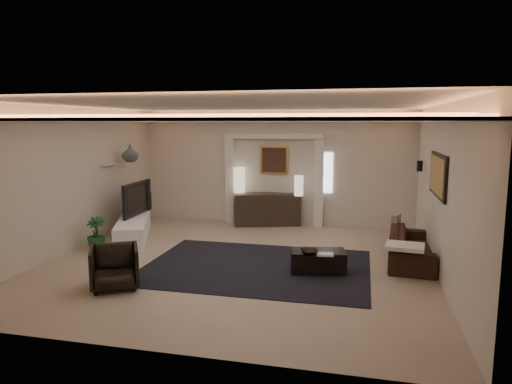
% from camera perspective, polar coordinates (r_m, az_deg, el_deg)
% --- Properties ---
extents(floor, '(7.00, 7.00, 0.00)m').
position_cam_1_polar(floor, '(8.72, -2.21, -8.68)').
color(floor, tan).
rests_on(floor, ground).
extents(ceiling, '(7.00, 7.00, 0.00)m').
position_cam_1_polar(ceiling, '(8.33, -2.33, 10.73)').
color(ceiling, white).
rests_on(ceiling, ground).
extents(wall_back, '(7.00, 0.00, 7.00)m').
position_cam_1_polar(wall_back, '(11.79, 2.29, 3.03)').
color(wall_back, beige).
rests_on(wall_back, ground).
extents(wall_front, '(7.00, 0.00, 7.00)m').
position_cam_1_polar(wall_front, '(5.17, -12.71, -4.31)').
color(wall_front, beige).
rests_on(wall_front, ground).
extents(wall_left, '(0.00, 7.00, 7.00)m').
position_cam_1_polar(wall_left, '(9.92, -22.14, 1.37)').
color(wall_left, beige).
rests_on(wall_left, ground).
extents(wall_right, '(0.00, 7.00, 7.00)m').
position_cam_1_polar(wall_right, '(8.20, 22.02, -0.01)').
color(wall_right, beige).
rests_on(wall_right, ground).
extents(cove_soffit, '(7.00, 7.00, 0.04)m').
position_cam_1_polar(cove_soffit, '(8.33, -2.31, 8.81)').
color(cove_soffit, silver).
rests_on(cove_soffit, ceiling).
extents(daylight_slit, '(0.25, 0.03, 1.00)m').
position_cam_1_polar(daylight_slit, '(11.60, 8.83, 2.35)').
color(daylight_slit, white).
rests_on(daylight_slit, wall_back).
extents(area_rug, '(4.00, 3.00, 0.01)m').
position_cam_1_polar(area_rug, '(8.44, 0.08, -9.23)').
color(area_rug, black).
rests_on(area_rug, ground).
extents(pilaster_left, '(0.22, 0.20, 2.20)m').
position_cam_1_polar(pilaster_left, '(12.00, -3.21, 1.45)').
color(pilaster_left, silver).
rests_on(pilaster_left, ground).
extents(pilaster_right, '(0.22, 0.20, 2.20)m').
position_cam_1_polar(pilaster_right, '(11.57, 7.78, 1.11)').
color(pilaster_right, silver).
rests_on(pilaster_right, ground).
extents(alcove_header, '(2.52, 0.20, 0.12)m').
position_cam_1_polar(alcove_header, '(11.64, 2.21, 6.91)').
color(alcove_header, silver).
rests_on(alcove_header, wall_back).
extents(painting_frame, '(0.74, 0.04, 0.74)m').
position_cam_1_polar(painting_frame, '(11.74, 2.26, 3.99)').
color(painting_frame, tan).
rests_on(painting_frame, wall_back).
extents(painting_canvas, '(0.62, 0.02, 0.62)m').
position_cam_1_polar(painting_canvas, '(11.72, 2.24, 3.98)').
color(painting_canvas, '#4C2D1E').
rests_on(painting_canvas, wall_back).
extents(art_panel_frame, '(0.04, 1.64, 0.74)m').
position_cam_1_polar(art_panel_frame, '(8.46, 21.61, 1.97)').
color(art_panel_frame, black).
rests_on(art_panel_frame, wall_right).
extents(art_panel_gold, '(0.02, 1.50, 0.62)m').
position_cam_1_polar(art_panel_gold, '(8.46, 21.45, 1.97)').
color(art_panel_gold, tan).
rests_on(art_panel_gold, wall_right).
extents(wall_sconce, '(0.12, 0.12, 0.22)m').
position_cam_1_polar(wall_sconce, '(10.33, 19.62, 3.04)').
color(wall_sconce, black).
rests_on(wall_sconce, wall_right).
extents(wall_niche, '(0.10, 0.55, 0.04)m').
position_cam_1_polar(wall_niche, '(11.04, -17.76, 3.30)').
color(wall_niche, silver).
rests_on(wall_niche, wall_left).
extents(console, '(1.74, 0.99, 0.83)m').
position_cam_1_polar(console, '(11.72, 1.38, -2.18)').
color(console, black).
rests_on(console, ground).
extents(lamp_left, '(0.35, 0.35, 0.64)m').
position_cam_1_polar(lamp_left, '(11.78, -2.07, 1.27)').
color(lamp_left, '#F9E1C1').
rests_on(lamp_left, console).
extents(lamp_right, '(0.29, 0.29, 0.49)m').
position_cam_1_polar(lamp_right, '(11.30, 5.32, 0.93)').
color(lamp_right, beige).
rests_on(lamp_right, console).
extents(media_ledge, '(1.53, 2.51, 0.46)m').
position_cam_1_polar(media_ledge, '(10.84, -14.93, -4.30)').
color(media_ledge, white).
rests_on(media_ledge, ground).
extents(tv, '(1.35, 0.22, 0.78)m').
position_cam_1_polar(tv, '(11.10, -15.14, -0.79)').
color(tv, black).
rests_on(tv, media_ledge).
extents(figurine, '(0.18, 0.18, 0.39)m').
position_cam_1_polar(figurine, '(11.93, -13.14, -1.04)').
color(figurine, '#483317').
rests_on(figurine, media_ledge).
extents(ginger_jar, '(0.46, 0.46, 0.40)m').
position_cam_1_polar(ginger_jar, '(11.28, -15.31, 4.64)').
color(ginger_jar, '#404650').
rests_on(ginger_jar, wall_niche).
extents(plant, '(0.46, 0.46, 0.68)m').
position_cam_1_polar(plant, '(10.01, -19.18, -4.87)').
color(plant, '#1D4A1F').
rests_on(plant, ground).
extents(sofa, '(2.08, 0.94, 0.59)m').
position_cam_1_polar(sofa, '(9.15, 18.70, -6.39)').
color(sofa, '#532F1B').
rests_on(sofa, ground).
extents(throw_blanket, '(0.67, 0.58, 0.07)m').
position_cam_1_polar(throw_blanket, '(8.08, 17.96, -6.43)').
color(throw_blanket, white).
rests_on(throw_blanket, sofa).
extents(throw_pillow, '(0.21, 0.40, 0.38)m').
position_cam_1_polar(throw_pillow, '(9.87, 16.95, -3.71)').
color(throw_pillow, gray).
rests_on(throw_pillow, sofa).
extents(coffee_table, '(1.02, 0.68, 0.35)m').
position_cam_1_polar(coffee_table, '(8.19, 7.68, -8.39)').
color(coffee_table, black).
rests_on(coffee_table, ground).
extents(bowl, '(0.37, 0.37, 0.08)m').
position_cam_1_polar(bowl, '(7.89, 6.59, -7.19)').
color(bowl, black).
rests_on(bowl, coffee_table).
extents(magazine, '(0.30, 0.23, 0.03)m').
position_cam_1_polar(magazine, '(7.87, 8.55, -7.44)').
color(magazine, silver).
rests_on(magazine, coffee_table).
extents(armchair, '(0.99, 1.00, 0.68)m').
position_cam_1_polar(armchair, '(7.66, -17.10, -8.88)').
color(armchair, '#2B261C').
rests_on(armchair, ground).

